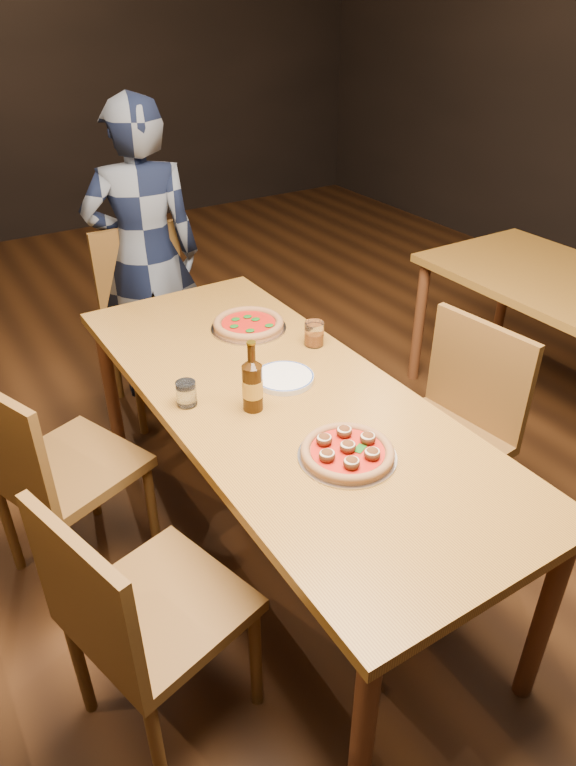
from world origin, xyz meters
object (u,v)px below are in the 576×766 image
plate_stack (284,378)px  beer_bottle (252,386)px  table_main (280,411)px  amber_glass (314,334)px  chair_end (157,323)px  diner (145,257)px  water_glass (186,393)px  chair_main_e (436,441)px  chair_main_sw (70,466)px  pizza_meatball (347,451)px  chair_main_nw (160,606)px  pizza_margherita (249,324)px

plate_stack → beer_bottle: size_ratio=0.87×
table_main → amber_glass: (0.30, 0.24, 0.12)m
chair_end → beer_bottle: beer_bottle is taller
table_main → diner: 1.42m
beer_bottle → water_glass: (-0.18, 0.14, -0.05)m
chair_main_e → plate_stack: (-0.49, 0.30, 0.28)m
amber_glass → table_main: bearing=-141.8°
chair_main_e → plate_stack: chair_main_e is taller
chair_main_sw → pizza_meatball: bearing=-160.5°
chair_main_nw → chair_end: 1.76m
pizza_margherita → water_glass: 0.59m
beer_bottle → diner: (0.19, 1.45, -0.06)m
table_main → amber_glass: 0.40m
chair_main_e → table_main: bearing=-119.2°
amber_glass → chair_main_e: bearing=-62.4°
chair_main_nw → amber_glass: size_ratio=9.74×
chair_main_e → pizza_margherita: size_ratio=3.08×
table_main → chair_main_nw: size_ratio=2.15×
chair_main_sw → amber_glass: chair_main_sw is taller
chair_main_e → chair_end: 1.57m
pizza_margherita → diner: diner is taller
chair_main_sw → pizza_margherita: bearing=-102.2°
chair_main_sw → chair_main_e: size_ratio=0.99×
chair_main_nw → amber_glass: chair_main_nw is taller
pizza_meatball → pizza_margherita: (0.16, 0.90, -0.00)m
chair_main_nw → plate_stack: chair_main_nw is taller
plate_stack → water_glass: 0.36m
chair_end → plate_stack: size_ratio=4.58×
plate_stack → water_glass: size_ratio=2.49×
beer_bottle → diner: bearing=82.6°
chair_end → plate_stack: chair_end is taller
diner → chair_main_e: bearing=121.7°
chair_main_sw → plate_stack: (0.73, -0.29, 0.29)m
chair_main_sw → chair_main_nw: bearing=161.7°
chair_main_e → chair_main_sw: bearing=-121.8°
pizza_meatball → plate_stack: (0.07, 0.47, -0.01)m
plate_stack → amber_glass: 0.30m
chair_end → diner: 0.34m
chair_main_sw → chair_end: (0.70, 0.89, 0.02)m
plate_stack → beer_bottle: beer_bottle is taller
chair_main_e → water_glass: size_ratio=11.11×
chair_main_sw → diner: diner is taller
pizza_margherita → plate_stack: 0.44m
chair_main_e → beer_bottle: 0.79m
chair_main_nw → plate_stack: 0.88m
chair_main_sw → table_main: bearing=-139.4°
pizza_margherita → water_glass: size_ratio=3.61×
table_main → chair_end: chair_end is taller
pizza_meatball → chair_end: bearing=88.7°
beer_bottle → pizza_margherita: bearing=62.4°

